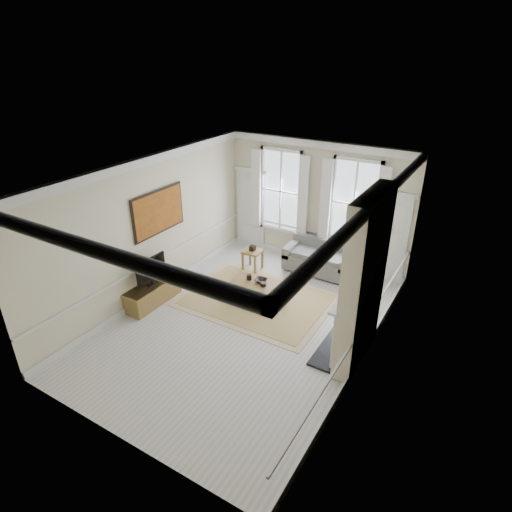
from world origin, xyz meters
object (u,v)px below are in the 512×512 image
Objects in this scene: side_table at (253,254)px; coffee_table at (257,286)px; sofa at (320,259)px; tv_stand at (153,293)px.

side_table is 1.58m from coffee_table.
coffee_table is at bearing -108.12° from sofa.
coffee_table is 2.47m from tv_stand.
sofa reaches higher than side_table.
sofa is 4.45m from tv_stand.
side_table is 2.90m from tv_stand.
coffee_table is at bearing 33.62° from tv_stand.
tv_stand is at bearing -113.26° from side_table.
tv_stand is at bearing -150.48° from coffee_table.
sofa is at bearing 27.66° from side_table.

